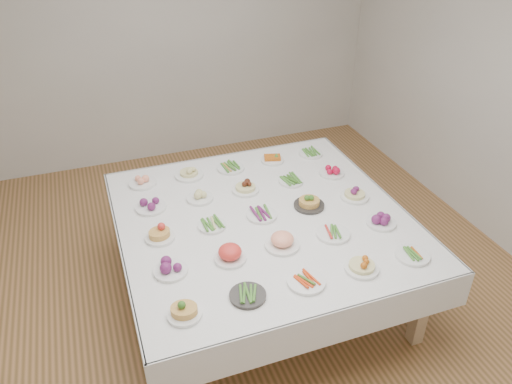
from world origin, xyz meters
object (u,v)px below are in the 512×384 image
object	(u,v)px
display_table	(263,224)
dish_0	(184,309)
dish_12	(262,214)
dish_24	(311,153)

from	to	relation	value
display_table	dish_0	world-z (taller)	dish_0
dish_12	dish_0	bearing A→B (deg)	-134.51
dish_0	dish_12	bearing A→B (deg)	45.49
display_table	dish_24	bearing A→B (deg)	45.54
display_table	dish_24	distance (m)	1.09
dish_0	dish_24	xyz separation A→B (m)	(1.55, 1.56, -0.03)
display_table	dish_12	world-z (taller)	dish_12
display_table	dish_24	world-z (taller)	dish_24
dish_12	dish_24	size ratio (longest dim) A/B	1.06
dish_0	dish_24	distance (m)	2.20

